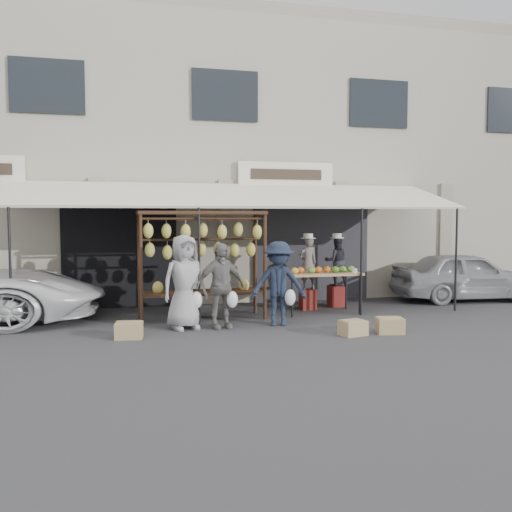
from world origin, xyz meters
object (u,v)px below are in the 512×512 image
(crate_near_a, at_px, (353,328))
(customer_right, at_px, (279,284))
(banana_rack, at_px, (202,244))
(crate_near_b, at_px, (390,326))
(customer_left, at_px, (184,282))
(produce_table, at_px, (321,273))
(vendor_left, at_px, (308,263))
(sedan, at_px, (466,276))
(crate_far, at_px, (129,330))
(vendor_right, at_px, (337,261))
(customer_mid, at_px, (220,286))

(crate_near_a, bearing_deg, customer_right, 130.34)
(banana_rack, xyz_separation_m, crate_near_b, (3.08, -2.28, -1.42))
(customer_left, xyz_separation_m, crate_near_a, (2.85, -1.32, -0.76))
(produce_table, distance_m, customer_left, 3.28)
(banana_rack, xyz_separation_m, vendor_left, (2.53, 0.62, -0.50))
(sedan, bearing_deg, banana_rack, 103.08)
(produce_table, distance_m, crate_far, 4.53)
(produce_table, xyz_separation_m, sedan, (4.22, 0.87, -0.25))
(customer_left, xyz_separation_m, customer_right, (1.82, -0.11, -0.07))
(customer_right, height_order, crate_near_b, customer_right)
(crate_near_a, distance_m, sedan, 5.55)
(vendor_left, distance_m, crate_far, 4.69)
(vendor_left, bearing_deg, banana_rack, 9.17)
(produce_table, relative_size, customer_left, 0.95)
(vendor_right, distance_m, customer_left, 4.23)
(produce_table, bearing_deg, crate_near_b, -79.31)
(produce_table, distance_m, crate_near_a, 2.47)
(crate_near_a, bearing_deg, vendor_right, 72.91)
(customer_left, distance_m, customer_mid, 0.68)
(crate_far, bearing_deg, produce_table, 21.19)
(produce_table, relative_size, crate_near_a, 3.83)
(customer_left, relative_size, crate_near_b, 3.76)
(vendor_right, xyz_separation_m, sedan, (3.53, 0.07, -0.45))
(produce_table, xyz_separation_m, vendor_right, (0.69, 0.80, 0.19))
(vendor_left, bearing_deg, crate_near_b, 96.33)
(vendor_left, height_order, crate_far, vendor_left)
(banana_rack, relative_size, crate_near_b, 5.48)
(vendor_right, relative_size, customer_mid, 0.71)
(customer_mid, bearing_deg, vendor_right, 21.70)
(sedan, bearing_deg, vendor_left, 99.56)
(crate_near_a, distance_m, crate_far, 3.96)
(banana_rack, bearing_deg, crate_far, -134.71)
(customer_right, bearing_deg, sedan, 33.12)
(crate_far, bearing_deg, customer_mid, 16.24)
(customer_right, bearing_deg, vendor_right, 57.25)
(customer_left, height_order, sedan, customer_left)
(produce_table, xyz_separation_m, customer_right, (-1.31, -1.13, -0.06))
(vendor_right, distance_m, customer_mid, 3.69)
(vendor_left, distance_m, crate_near_b, 3.09)
(vendor_left, height_order, crate_near_a, vendor_left)
(banana_rack, relative_size, customer_mid, 1.60)
(vendor_left, bearing_deg, crate_near_a, 82.22)
(vendor_right, bearing_deg, crate_far, 37.05)
(vendor_left, bearing_deg, crate_far, 23.53)
(vendor_left, xyz_separation_m, crate_near_a, (-0.17, -2.89, -0.93))
(customer_left, distance_m, customer_right, 1.82)
(crate_near_a, bearing_deg, banana_rack, 136.11)
(customer_mid, bearing_deg, crate_near_a, -39.03)
(vendor_right, bearing_deg, crate_near_a, 83.53)
(produce_table, xyz_separation_m, customer_mid, (-2.45, -1.12, -0.06))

